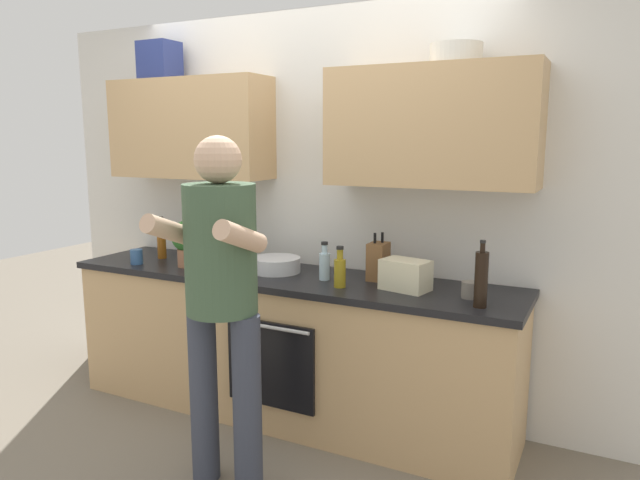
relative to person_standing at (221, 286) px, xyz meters
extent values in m
plane|color=#756B5B|center=(-0.11, 0.80, -1.02)|extent=(12.00, 12.00, 0.00)
cube|color=silver|center=(-0.11, 1.16, 0.23)|extent=(4.00, 0.06, 2.50)
cube|color=tan|center=(-0.94, 0.97, 0.75)|extent=(1.15, 0.32, 0.65)
cube|color=tan|center=(0.71, 0.97, 0.75)|extent=(1.15, 0.32, 0.65)
cylinder|color=silver|center=(0.83, 0.97, 1.13)|extent=(0.27, 0.27, 0.10)
cube|color=navy|center=(-1.17, 0.97, 1.20)|extent=(0.24, 0.20, 0.25)
cube|color=tan|center=(-0.11, 0.80, -0.59)|extent=(2.80, 0.60, 0.86)
cube|color=black|center=(-0.11, 0.80, -0.14)|extent=(2.84, 0.64, 0.04)
cube|color=black|center=(-0.04, 0.49, -0.57)|extent=(0.56, 0.02, 0.50)
cylinder|color=silver|center=(-0.04, 0.46, -0.34)|extent=(0.52, 0.02, 0.02)
cylinder|color=#383D4C|center=(-0.13, 0.00, -0.58)|extent=(0.14, 0.14, 0.90)
cylinder|color=#383D4C|center=(0.13, 0.00, -0.58)|extent=(0.14, 0.14, 0.90)
cylinder|color=#3F593F|center=(0.00, 0.00, 0.18)|extent=(0.34, 0.34, 0.61)
sphere|color=#D8AD8C|center=(0.00, 0.00, 0.59)|extent=(0.22, 0.22, 0.22)
cylinder|color=#D8AD8C|center=(-0.20, -0.12, 0.27)|extent=(0.09, 0.31, 0.19)
cylinder|color=#D8AD8C|center=(0.20, -0.12, 0.27)|extent=(0.09, 0.31, 0.19)
cylinder|color=#471419|center=(-0.45, 0.73, -0.02)|extent=(0.07, 0.07, 0.21)
cylinder|color=#471419|center=(-0.45, 0.73, 0.10)|extent=(0.03, 0.03, 0.03)
cylinder|color=black|center=(-0.45, 0.73, 0.13)|extent=(0.03, 0.03, 0.01)
cylinder|color=silver|center=(0.16, 0.79, -0.05)|extent=(0.06, 0.06, 0.16)
cylinder|color=silver|center=(0.16, 0.79, 0.06)|extent=(0.03, 0.03, 0.05)
cylinder|color=black|center=(0.16, 0.79, 0.09)|extent=(0.04, 0.04, 0.02)
cylinder|color=#198C33|center=(-0.93, 0.96, -0.04)|extent=(0.06, 0.06, 0.16)
cylinder|color=#198C33|center=(-0.93, 0.96, 0.06)|extent=(0.03, 0.03, 0.06)
cylinder|color=black|center=(-0.93, 0.96, 0.10)|extent=(0.03, 0.03, 0.01)
cylinder|color=black|center=(1.08, 0.63, 0.01)|extent=(0.06, 0.06, 0.27)
cylinder|color=black|center=(1.08, 0.63, 0.17)|extent=(0.02, 0.02, 0.05)
cylinder|color=black|center=(1.08, 0.63, 0.20)|extent=(0.03, 0.03, 0.01)
cylinder|color=brown|center=(-0.70, 1.01, -0.05)|extent=(0.08, 0.08, 0.15)
cylinder|color=brown|center=(-0.70, 1.01, 0.05)|extent=(0.03, 0.03, 0.05)
cylinder|color=black|center=(-0.70, 1.01, 0.09)|extent=(0.03, 0.03, 0.01)
cylinder|color=olive|center=(0.31, 0.67, -0.05)|extent=(0.07, 0.07, 0.16)
cylinder|color=olive|center=(0.31, 0.67, 0.06)|extent=(0.03, 0.03, 0.06)
cylinder|color=black|center=(0.31, 0.67, 0.10)|extent=(0.04, 0.04, 0.02)
cylinder|color=#8C4C14|center=(-1.11, 0.84, -0.02)|extent=(0.06, 0.06, 0.20)
cylinder|color=#8C4C14|center=(-1.11, 0.84, 0.11)|extent=(0.03, 0.03, 0.07)
cylinder|color=black|center=(-1.11, 0.84, 0.16)|extent=(0.04, 0.04, 0.02)
cylinder|color=slate|center=(1.00, 0.77, -0.08)|extent=(0.09, 0.09, 0.09)
cylinder|color=#33598C|center=(-1.13, 0.61, -0.08)|extent=(0.08, 0.08, 0.10)
cylinder|color=silver|center=(-0.19, 0.83, -0.08)|extent=(0.30, 0.30, 0.09)
cube|color=brown|center=(0.44, 0.92, -0.01)|extent=(0.10, 0.14, 0.22)
cylinder|color=black|center=(0.42, 0.90, 0.12)|extent=(0.02, 0.02, 0.06)
cylinder|color=black|center=(0.45, 0.94, 0.12)|extent=(0.02, 0.02, 0.06)
cylinder|color=#9E6647|center=(-0.78, 0.71, -0.07)|extent=(0.13, 0.13, 0.12)
sphere|color=#2D6B28|center=(-0.78, 0.71, 0.07)|extent=(0.20, 0.20, 0.20)
cube|color=beige|center=(0.65, 0.78, -0.04)|extent=(0.28, 0.21, 0.17)
camera|label=1|loc=(1.62, -2.18, 0.69)|focal=32.75mm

